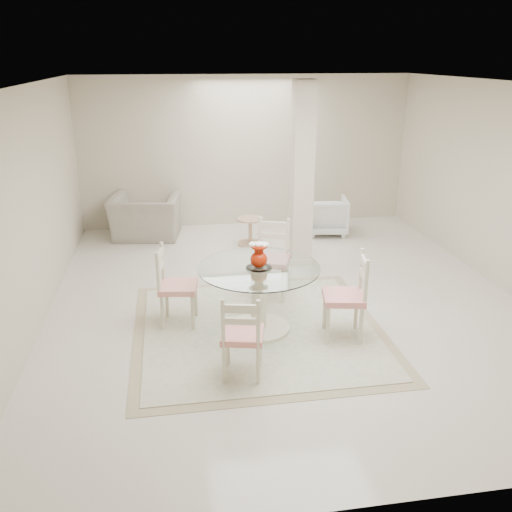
{
  "coord_description": "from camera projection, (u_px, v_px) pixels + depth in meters",
  "views": [
    {
      "loc": [
        -1.42,
        -6.31,
        3.01
      ],
      "look_at": [
        -0.49,
        -0.58,
        0.85
      ],
      "focal_mm": 38.0,
      "sensor_mm": 36.0,
      "label": 1
    }
  ],
  "objects": [
    {
      "name": "side_table",
      "position": [
        250.0,
        232.0,
        9.09
      ],
      "size": [
        0.44,
        0.44,
        0.46
      ],
      "color": "tan",
      "rests_on": "ground"
    },
    {
      "name": "ground",
      "position": [
        286.0,
        299.0,
        7.1
      ],
      "size": [
        7.0,
        7.0,
        0.0
      ],
      "primitive_type": "plane",
      "color": "silver",
      "rests_on": "ground"
    },
    {
      "name": "dining_table",
      "position": [
        259.0,
        299.0,
        6.17
      ],
      "size": [
        1.37,
        1.37,
        0.79
      ],
      "rotation": [
        0.0,
        0.0,
        -0.33
      ],
      "color": "#F2ECC7",
      "rests_on": "ground"
    },
    {
      "name": "red_vase",
      "position": [
        259.0,
        255.0,
        5.99
      ],
      "size": [
        0.22,
        0.19,
        0.29
      ],
      "color": "#AB1D05",
      "rests_on": "dining_table"
    },
    {
      "name": "area_rug",
      "position": [
        259.0,
        330.0,
        6.3
      ],
      "size": [
        2.87,
        2.87,
        0.02
      ],
      "color": "tan",
      "rests_on": "ground"
    },
    {
      "name": "armchair_white",
      "position": [
        327.0,
        216.0,
        9.63
      ],
      "size": [
        0.8,
        0.82,
        0.65
      ],
      "primitive_type": "imported",
      "rotation": [
        0.0,
        0.0,
        2.98
      ],
      "color": "silver",
      "rests_on": "ground"
    },
    {
      "name": "dining_chair_west",
      "position": [
        172.0,
        280.0,
        6.26
      ],
      "size": [
        0.48,
        0.48,
        1.06
      ],
      "rotation": [
        0.0,
        0.0,
        1.42
      ],
      "color": "beige",
      "rests_on": "ground"
    },
    {
      "name": "dining_chair_east",
      "position": [
        350.0,
        290.0,
        5.95
      ],
      "size": [
        0.52,
        0.52,
        1.11
      ],
      "rotation": [
        0.0,
        0.0,
        -1.76
      ],
      "color": "beige",
      "rests_on": "ground"
    },
    {
      "name": "room_shell",
      "position": [
        289.0,
        158.0,
        6.46
      ],
      "size": [
        6.02,
        7.02,
        2.71
      ],
      "color": "beige",
      "rests_on": "ground"
    },
    {
      "name": "recliner_taupe",
      "position": [
        146.0,
        217.0,
        9.39
      ],
      "size": [
        1.28,
        1.16,
        0.75
      ],
      "primitive_type": "imported",
      "rotation": [
        0.0,
        0.0,
        2.99
      ],
      "color": "#9E9583",
      "rests_on": "ground"
    },
    {
      "name": "dining_chair_south",
      "position": [
        242.0,
        331.0,
        5.18
      ],
      "size": [
        0.48,
        0.48,
        1.0
      ],
      "rotation": [
        0.0,
        0.0,
        2.92
      ],
      "color": "beige",
      "rests_on": "ground"
    },
    {
      "name": "dining_chair_north",
      "position": [
        272.0,
        252.0,
        7.04
      ],
      "size": [
        0.58,
        0.58,
        1.13
      ],
      "rotation": [
        0.0,
        0.0,
        -0.36
      ],
      "color": "beige",
      "rests_on": "ground"
    },
    {
      "name": "column",
      "position": [
        302.0,
        176.0,
        7.91
      ],
      "size": [
        0.3,
        0.3,
        2.7
      ],
      "primitive_type": "cube",
      "color": "beige",
      "rests_on": "ground"
    }
  ]
}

